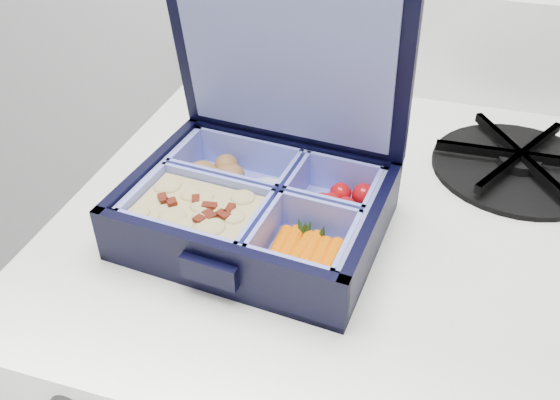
% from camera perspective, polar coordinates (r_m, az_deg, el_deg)
% --- Properties ---
extents(bento_box, '(0.26, 0.21, 0.06)m').
position_cam_1_polar(bento_box, '(0.57, -2.29, -0.86)').
color(bento_box, black).
rests_on(bento_box, stove).
extents(burner_grate, '(0.20, 0.20, 0.03)m').
position_cam_1_polar(burner_grate, '(0.72, 22.05, 3.60)').
color(burner_grate, black).
rests_on(burner_grate, stove).
extents(burner_grate_rear, '(0.22, 0.22, 0.02)m').
position_cam_1_polar(burner_grate_rear, '(0.75, -1.18, 7.54)').
color(burner_grate_rear, black).
rests_on(burner_grate_rear, stove).
extents(fork, '(0.16, 0.12, 0.01)m').
position_cam_1_polar(fork, '(0.69, 2.22, 3.73)').
color(fork, silver).
rests_on(fork, stove).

